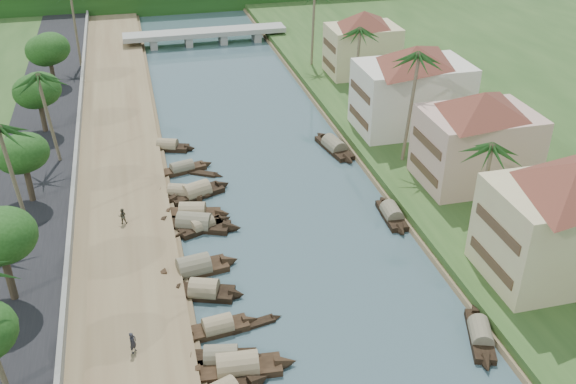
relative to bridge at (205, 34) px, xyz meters
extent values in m
plane|color=#3A5158|center=(0.00, -72.00, -1.72)|extent=(220.00, 220.00, 0.00)
cube|color=brown|center=(-16.00, -52.00, -1.32)|extent=(10.00, 180.00, 0.80)
cube|color=#27441B|center=(19.00, -52.00, -1.12)|extent=(16.00, 180.00, 1.20)
cube|color=black|center=(-24.50, -52.00, -1.02)|extent=(8.00, 180.00, 1.40)
cube|color=slate|center=(-20.20, -52.00, -0.37)|extent=(0.40, 180.00, 1.10)
cube|color=gray|center=(0.00, 0.00, 0.28)|extent=(28.00, 4.00, 0.80)
cube|color=gray|center=(-9.00, 0.00, -0.82)|extent=(1.20, 3.50, 1.80)
cube|color=gray|center=(-3.00, 0.00, -0.82)|extent=(1.20, 3.50, 1.80)
cube|color=gray|center=(3.00, 0.00, -0.82)|extent=(1.20, 3.50, 1.80)
cube|color=gray|center=(9.00, 0.00, -0.82)|extent=(1.20, 3.50, 1.80)
cube|color=#C6BB84|center=(19.00, -74.00, 3.48)|extent=(12.00, 8.00, 8.00)
cube|color=#4B3423|center=(12.95, -74.00, 1.48)|extent=(0.10, 6.40, 0.90)
cube|color=#4B3423|center=(12.95, -74.00, 4.68)|extent=(0.10, 6.40, 0.90)
cube|color=tan|center=(20.00, -58.00, 3.23)|extent=(11.00, 8.00, 7.50)
pyramid|color=brown|center=(20.00, -58.00, 8.08)|extent=(14.11, 14.11, 2.20)
cube|color=#4B3423|center=(14.45, -58.00, 1.35)|extent=(0.10, 6.40, 0.90)
cube|color=#4B3423|center=(14.45, -58.00, 4.35)|extent=(0.10, 6.40, 0.90)
cube|color=beige|center=(19.00, -44.00, 3.48)|extent=(13.00, 8.00, 8.00)
pyramid|color=brown|center=(19.00, -44.00, 8.58)|extent=(15.59, 15.59, 2.20)
cube|color=#4B3423|center=(12.45, -44.00, 1.48)|extent=(0.10, 6.40, 0.90)
cube|color=#4B3423|center=(12.45, -44.00, 4.68)|extent=(0.10, 6.40, 0.90)
cube|color=#C6BB84|center=(20.00, -24.00, 2.98)|extent=(10.00, 7.00, 7.00)
pyramid|color=brown|center=(20.00, -24.00, 7.58)|extent=(12.62, 12.62, 2.20)
cube|color=#4B3423|center=(14.95, -24.00, 1.23)|extent=(0.10, 5.60, 0.90)
cube|color=#4B3423|center=(14.95, -24.00, 4.03)|extent=(0.10, 5.60, 0.90)
cone|color=black|center=(-7.04, -79.09, -1.44)|extent=(2.23, 2.33, 2.05)
cube|color=black|center=(-8.29, -77.60, -1.52)|extent=(6.34, 2.45, 0.70)
cone|color=black|center=(-4.85, -77.89, -1.44)|extent=(1.92, 1.89, 1.94)
cone|color=black|center=(-11.72, -77.31, -1.44)|extent=(1.92, 1.89, 1.94)
cylinder|color=#978260|center=(-8.29, -77.60, -1.14)|extent=(4.89, 2.40, 2.01)
cube|color=black|center=(-9.27, -76.39, -1.52)|extent=(5.28, 2.59, 0.70)
cone|color=black|center=(-6.52, -76.95, -1.44)|extent=(1.72, 1.71, 1.62)
cone|color=black|center=(-12.03, -75.83, -1.44)|extent=(1.72, 1.71, 1.62)
cylinder|color=#6D6652|center=(-9.27, -76.39, -1.14)|extent=(4.12, 2.42, 1.68)
cube|color=black|center=(-9.00, -73.18, -1.52)|extent=(4.81, 2.11, 0.70)
cone|color=black|center=(-6.43, -72.88, -1.44)|extent=(1.51, 1.57, 1.57)
cone|color=black|center=(-11.58, -73.48, -1.44)|extent=(1.51, 1.57, 1.57)
cylinder|color=#978260|center=(-9.00, -73.18, -1.14)|extent=(3.73, 2.05, 1.64)
cube|color=black|center=(-9.44, -68.63, -1.52)|extent=(5.22, 3.42, 0.70)
cone|color=black|center=(-6.89, -69.54, -1.44)|extent=(1.93, 2.08, 1.84)
cone|color=black|center=(-11.99, -67.72, -1.44)|extent=(1.93, 2.08, 1.84)
cylinder|color=#978260|center=(-9.44, -68.63, -1.14)|extent=(4.16, 3.10, 1.96)
cube|color=black|center=(-9.87, -65.35, -1.52)|extent=(6.04, 2.88, 0.70)
cone|color=black|center=(-6.68, -64.89, -1.44)|extent=(1.95, 2.09, 2.05)
cone|color=black|center=(-13.06, -65.81, -1.44)|extent=(1.95, 2.09, 2.05)
cylinder|color=#6D6652|center=(-9.87, -65.35, -1.14)|extent=(4.69, 2.77, 2.16)
cube|color=black|center=(-8.30, -58.89, -1.52)|extent=(4.77, 3.00, 0.70)
cone|color=black|center=(-5.94, -57.97, -1.44)|extent=(1.69, 1.68, 1.44)
cone|color=black|center=(-10.65, -59.82, -1.44)|extent=(1.69, 1.68, 1.44)
cylinder|color=#978260|center=(-8.30, -58.89, -1.14)|extent=(3.78, 2.66, 1.49)
cube|color=black|center=(-8.94, -56.35, -1.52)|extent=(5.63, 3.16, 0.70)
cone|color=black|center=(-6.07, -57.04, -1.44)|extent=(1.93, 2.10, 1.95)
cone|color=black|center=(-11.81, -55.67, -1.44)|extent=(1.93, 2.10, 1.95)
cylinder|color=#978260|center=(-8.94, -56.35, -1.14)|extent=(4.42, 2.95, 2.06)
cube|color=black|center=(-9.00, -58.31, -1.52)|extent=(6.98, 4.36, 0.70)
cone|color=black|center=(-5.53, -59.70, -1.44)|extent=(2.45, 2.38, 2.02)
cone|color=black|center=(-12.47, -56.92, -1.44)|extent=(2.45, 2.38, 2.02)
cylinder|color=#6D6652|center=(-9.00, -58.31, -1.14)|extent=(5.54, 3.84, 2.08)
cube|color=black|center=(-9.73, -52.02, -1.52)|extent=(5.14, 3.17, 0.70)
cone|color=black|center=(-7.18, -52.94, -1.44)|extent=(1.82, 1.83, 1.60)
cone|color=black|center=(-12.28, -51.09, -1.44)|extent=(1.82, 1.83, 1.60)
cylinder|color=#978260|center=(-9.73, -52.02, -1.14)|extent=(4.07, 2.84, 1.66)
cube|color=black|center=(-8.05, -52.36, -1.52)|extent=(5.97, 3.76, 0.70)
cone|color=black|center=(-5.10, -51.28, -1.44)|extent=(2.14, 2.20, 1.92)
cone|color=black|center=(-11.00, -53.44, -1.44)|extent=(2.14, 2.20, 1.92)
cylinder|color=#978260|center=(-8.05, -52.36, -1.14)|extent=(4.75, 3.38, 2.02)
cube|color=black|center=(-8.95, -46.73, -1.52)|extent=(5.42, 2.66, 0.70)
cone|color=black|center=(-6.14, -46.04, -1.44)|extent=(1.74, 1.62, 1.48)
cone|color=black|center=(-11.77, -47.43, -1.44)|extent=(1.74, 1.62, 1.48)
cylinder|color=#6D6652|center=(-8.95, -46.73, -1.14)|extent=(4.23, 2.42, 1.51)
cube|color=black|center=(-10.02, -40.67, -1.52)|extent=(5.10, 3.15, 0.70)
cone|color=black|center=(-7.49, -41.59, -1.44)|extent=(1.80, 1.81, 1.58)
cone|color=black|center=(-12.56, -39.74, -1.44)|extent=(1.80, 1.81, 1.58)
cylinder|color=#978260|center=(-10.02, -40.67, -1.14)|extent=(4.05, 2.81, 1.64)
cube|color=black|center=(9.90, -78.72, -1.52)|extent=(3.31, 5.69, 0.70)
cone|color=black|center=(10.93, -75.86, -1.44)|extent=(1.84, 1.93, 1.58)
cone|color=black|center=(8.87, -81.59, -1.44)|extent=(1.84, 1.93, 1.58)
cylinder|color=#6D6652|center=(9.90, -78.72, -1.14)|extent=(2.94, 4.49, 1.62)
cube|color=black|center=(9.91, -61.25, -1.52)|extent=(1.97, 5.37, 0.70)
cone|color=black|center=(10.07, -58.32, -1.44)|extent=(1.59, 1.60, 1.68)
cone|color=black|center=(9.75, -64.18, -1.44)|extent=(1.59, 1.60, 1.68)
cylinder|color=#6D6652|center=(9.91, -61.25, -1.14)|extent=(1.97, 4.13, 1.74)
cube|color=black|center=(9.02, -45.54, -1.52)|extent=(3.04, 6.85, 0.70)
cone|color=black|center=(8.37, -41.93, -1.44)|extent=(2.01, 2.15, 1.92)
cone|color=black|center=(9.68, -49.16, -1.44)|extent=(2.01, 2.15, 1.92)
cylinder|color=#6D6652|center=(9.02, -45.54, -1.14)|extent=(2.84, 5.32, 1.97)
cube|color=black|center=(-6.32, -73.18, -1.62)|extent=(3.67, 1.48, 0.35)
cone|color=black|center=(-4.34, -72.78, -1.62)|extent=(1.04, 0.96, 0.80)
cone|color=black|center=(-8.30, -73.57, -1.62)|extent=(1.04, 0.96, 0.80)
cube|color=black|center=(-7.30, -47.53, -1.62)|extent=(4.14, 2.91, 0.35)
cone|color=black|center=(-5.22, -48.75, -1.62)|extent=(1.36, 1.28, 0.86)
cone|color=black|center=(-9.38, -46.31, -1.62)|extent=(1.36, 1.28, 0.86)
cylinder|color=brown|center=(16.00, -66.62, 3.76)|extent=(0.54, 0.36, 8.57)
sphere|color=#1B4316|center=(16.00, -66.62, 7.87)|extent=(3.20, 3.20, 3.20)
cylinder|color=brown|center=(15.00, -51.97, 5.55)|extent=(1.12, 0.36, 12.13)
sphere|color=#1B4316|center=(15.00, -51.97, 11.37)|extent=(3.20, 3.20, 3.20)
cylinder|color=brown|center=(16.00, -32.80, 4.15)|extent=(0.67, 0.36, 9.35)
sphere|color=#1B4316|center=(16.00, -32.80, 8.64)|extent=(3.20, 3.20, 3.20)
cylinder|color=brown|center=(-24.00, -56.91, 4.81)|extent=(0.92, 0.36, 10.27)
sphere|color=#1B4316|center=(-24.00, -56.91, 9.74)|extent=(3.20, 3.20, 3.20)
cylinder|color=brown|center=(-22.00, -43.29, 4.63)|extent=(1.02, 0.36, 9.91)
sphere|color=#1B4316|center=(-22.00, -43.29, 9.39)|extent=(3.20, 3.20, 3.20)
cylinder|color=brown|center=(14.00, -18.41, 5.02)|extent=(0.65, 0.36, 11.09)
cylinder|color=brown|center=(-20.50, -11.03, 5.36)|extent=(0.50, 0.36, 11.37)
cylinder|color=#403324|center=(-24.00, -67.04, 1.62)|extent=(0.60, 0.60, 3.97)
cylinder|color=#403324|center=(-24.00, -51.59, 1.40)|extent=(0.60, 0.60, 3.52)
ellipsoid|color=#16380F|center=(-24.00, -51.59, 4.77)|extent=(4.44, 4.44, 3.65)
cylinder|color=#403324|center=(-24.00, -34.79, 1.41)|extent=(0.60, 0.60, 3.54)
ellipsoid|color=#16380F|center=(-24.00, -34.79, 4.79)|extent=(4.81, 4.81, 3.95)
cylinder|color=#403324|center=(-24.00, -18.09, 1.35)|extent=(0.60, 0.60, 3.41)
ellipsoid|color=#16380F|center=(-24.00, -18.09, 4.61)|extent=(5.24, 5.24, 4.31)
cylinder|color=#403324|center=(24.00, -40.26, 1.33)|extent=(0.60, 0.60, 3.79)
ellipsoid|color=#16380F|center=(24.00, -40.26, 4.95)|extent=(4.70, 4.70, 3.86)
imported|color=#25252D|center=(-15.23, -74.67, -0.06)|extent=(0.72, 0.75, 1.72)
imported|color=#393528|center=(-15.52, -57.12, -0.13)|extent=(0.79, 0.62, 1.58)
camera|label=1|loc=(-12.82, -110.26, 31.85)|focal=40.00mm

